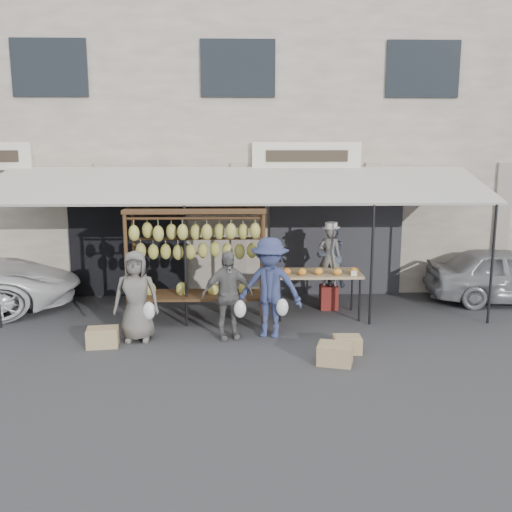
{
  "coord_description": "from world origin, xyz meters",
  "views": [
    {
      "loc": [
        0.0,
        -9.28,
        3.38
      ],
      "look_at": [
        0.32,
        1.4,
        1.3
      ],
      "focal_mm": 40.0,
      "sensor_mm": 36.0,
      "label": 1
    }
  ],
  "objects_px": {
    "sedan": "(512,275)",
    "produce_table": "(318,274)",
    "crate_near_a": "(335,354)",
    "crate_near_b": "(347,344)",
    "vendor_right": "(331,257)",
    "crate_far": "(103,337)",
    "customer_left": "(136,296)",
    "customer_mid": "(227,295)",
    "customer_right": "(270,288)",
    "banana_rack": "(196,243)",
    "vendor_left": "(330,256)"
  },
  "relations": [
    {
      "from": "customer_left",
      "to": "crate_near_a",
      "type": "relative_size",
      "value": 3.0
    },
    {
      "from": "vendor_right",
      "to": "crate_far",
      "type": "bearing_deg",
      "value": 19.27
    },
    {
      "from": "vendor_right",
      "to": "crate_near_b",
      "type": "relative_size",
      "value": 2.88
    },
    {
      "from": "banana_rack",
      "to": "sedan",
      "type": "height_order",
      "value": "banana_rack"
    },
    {
      "from": "produce_table",
      "to": "crate_far",
      "type": "relative_size",
      "value": 3.25
    },
    {
      "from": "vendor_left",
      "to": "vendor_right",
      "type": "bearing_deg",
      "value": -98.92
    },
    {
      "from": "banana_rack",
      "to": "produce_table",
      "type": "distance_m",
      "value": 2.51
    },
    {
      "from": "produce_table",
      "to": "vendor_right",
      "type": "relative_size",
      "value": 1.3
    },
    {
      "from": "banana_rack",
      "to": "produce_table",
      "type": "relative_size",
      "value": 1.53
    },
    {
      "from": "banana_rack",
      "to": "vendor_right",
      "type": "relative_size",
      "value": 1.99
    },
    {
      "from": "customer_right",
      "to": "crate_near_b",
      "type": "distance_m",
      "value": 1.69
    },
    {
      "from": "vendor_left",
      "to": "crate_near_a",
      "type": "xyz_separation_m",
      "value": [
        -0.37,
        -3.07,
        -0.96
      ]
    },
    {
      "from": "banana_rack",
      "to": "customer_mid",
      "type": "distance_m",
      "value": 1.3
    },
    {
      "from": "vendor_left",
      "to": "crate_far",
      "type": "bearing_deg",
      "value": 39.68
    },
    {
      "from": "banana_rack",
      "to": "produce_table",
      "type": "xyz_separation_m",
      "value": [
        2.37,
        0.41,
        -0.7
      ]
    },
    {
      "from": "crate_near_a",
      "to": "produce_table",
      "type": "bearing_deg",
      "value": 88.47
    },
    {
      "from": "vendor_right",
      "to": "customer_mid",
      "type": "relative_size",
      "value": 0.82
    },
    {
      "from": "produce_table",
      "to": "customer_right",
      "type": "height_order",
      "value": "customer_right"
    },
    {
      "from": "crate_near_a",
      "to": "sedan",
      "type": "xyz_separation_m",
      "value": [
        4.42,
        3.43,
        0.45
      ]
    },
    {
      "from": "vendor_right",
      "to": "crate_near_b",
      "type": "xyz_separation_m",
      "value": [
        -0.15,
        -2.72,
        -0.95
      ]
    },
    {
      "from": "vendor_right",
      "to": "customer_mid",
      "type": "xyz_separation_m",
      "value": [
        -2.14,
        -1.95,
        -0.3
      ]
    },
    {
      "from": "banana_rack",
      "to": "crate_near_b",
      "type": "relative_size",
      "value": 5.74
    },
    {
      "from": "banana_rack",
      "to": "produce_table",
      "type": "bearing_deg",
      "value": 9.73
    },
    {
      "from": "produce_table",
      "to": "crate_near_b",
      "type": "bearing_deg",
      "value": -83.91
    },
    {
      "from": "banana_rack",
      "to": "vendor_left",
      "type": "distance_m",
      "value": 2.88
    },
    {
      "from": "crate_near_a",
      "to": "crate_near_b",
      "type": "height_order",
      "value": "crate_near_a"
    },
    {
      "from": "customer_left",
      "to": "customer_mid",
      "type": "xyz_separation_m",
      "value": [
        1.58,
        0.06,
        -0.01
      ]
    },
    {
      "from": "banana_rack",
      "to": "vendor_right",
      "type": "xyz_separation_m",
      "value": [
        2.73,
        1.09,
        -0.48
      ]
    },
    {
      "from": "produce_table",
      "to": "vendor_right",
      "type": "bearing_deg",
      "value": 62.15
    },
    {
      "from": "customer_mid",
      "to": "crate_near_a",
      "type": "relative_size",
      "value": 2.97
    },
    {
      "from": "customer_mid",
      "to": "sedan",
      "type": "relative_size",
      "value": 0.44
    },
    {
      "from": "produce_table",
      "to": "customer_right",
      "type": "distance_m",
      "value": 1.56
    },
    {
      "from": "vendor_right",
      "to": "customer_right",
      "type": "xyz_separation_m",
      "value": [
        -1.39,
        -1.87,
        -0.19
      ]
    },
    {
      "from": "customer_mid",
      "to": "customer_left",
      "type": "bearing_deg",
      "value": 165.84
    },
    {
      "from": "customer_mid",
      "to": "customer_right",
      "type": "distance_m",
      "value": 0.77
    },
    {
      "from": "produce_table",
      "to": "vendor_right",
      "type": "xyz_separation_m",
      "value": [
        0.36,
        0.69,
        0.22
      ]
    },
    {
      "from": "vendor_right",
      "to": "customer_right",
      "type": "bearing_deg",
      "value": 44.3
    },
    {
      "from": "vendor_left",
      "to": "crate_near_a",
      "type": "bearing_deg",
      "value": 95.62
    },
    {
      "from": "vendor_left",
      "to": "sedan",
      "type": "xyz_separation_m",
      "value": [
        4.05,
        0.36,
        -0.51
      ]
    },
    {
      "from": "produce_table",
      "to": "customer_left",
      "type": "height_order",
      "value": "customer_left"
    },
    {
      "from": "sedan",
      "to": "crate_near_b",
      "type": "bearing_deg",
      "value": 130.91
    },
    {
      "from": "banana_rack",
      "to": "produce_table",
      "type": "height_order",
      "value": "banana_rack"
    },
    {
      "from": "vendor_right",
      "to": "customer_left",
      "type": "xyz_separation_m",
      "value": [
        -3.72,
        -2.01,
        -0.29
      ]
    },
    {
      "from": "banana_rack",
      "to": "sedan",
      "type": "relative_size",
      "value": 0.73
    },
    {
      "from": "customer_right",
      "to": "banana_rack",
      "type": "bearing_deg",
      "value": 164.4
    },
    {
      "from": "vendor_right",
      "to": "sedan",
      "type": "xyz_separation_m",
      "value": [
        3.99,
        0.22,
        -0.48
      ]
    },
    {
      "from": "vendor_left",
      "to": "customer_left",
      "type": "relative_size",
      "value": 0.78
    },
    {
      "from": "customer_right",
      "to": "crate_far",
      "type": "distance_m",
      "value": 3.01
    },
    {
      "from": "sedan",
      "to": "produce_table",
      "type": "bearing_deg",
      "value": 107.25
    },
    {
      "from": "vendor_left",
      "to": "crate_far",
      "type": "relative_size",
      "value": 2.38
    }
  ]
}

